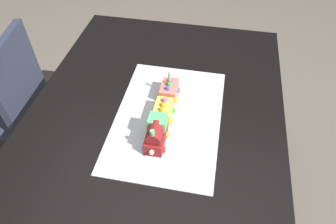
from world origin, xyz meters
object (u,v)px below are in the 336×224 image
Objects in this scene: cake_car_caboose_coral at (169,90)px; dining_table at (155,135)px; cake_locomotive at (156,134)px; chair at (9,104)px; birthday_candle at (169,76)px; cake_car_hopper_lemon at (163,111)px.

dining_table is at bearing 164.19° from cake_car_caboose_coral.
cake_locomotive is (-0.12, -0.04, 0.16)m from dining_table.
chair and cake_locomotive have the same top height.
birthday_candle is at bearing 0.00° from cake_locomotive.
birthday_candle reaches higher than cake_car_hopper_lemon.
chair reaches higher than cake_car_caboose_coral.
birthday_candle is (0.13, -0.04, 0.21)m from dining_table.
cake_car_caboose_coral is at bearing -15.81° from dining_table.
dining_table is 14.00× the size of cake_car_hopper_lemon.
cake_locomotive is 2.65× the size of birthday_candle.
cake_car_hopper_lemon is at bearing -76.10° from dining_table.
cake_car_caboose_coral is at bearing 77.62° from chair.
cake_locomotive is 0.13m from cake_car_hopper_lemon.
cake_car_hopper_lemon is at bearing 69.98° from chair.
cake_locomotive is at bearing 180.00° from cake_car_hopper_lemon.
cake_car_hopper_lemon is (0.01, -0.04, 0.14)m from dining_table.
cake_locomotive reaches higher than dining_table.
cake_car_caboose_coral is 0.07m from birthday_candle.
cake_car_hopper_lemon is 1.89× the size of birthday_candle.
cake_car_caboose_coral is 1.89× the size of birthday_candle.
birthday_candle is at bearing -15.00° from dining_table.
dining_table is 0.87m from chair.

